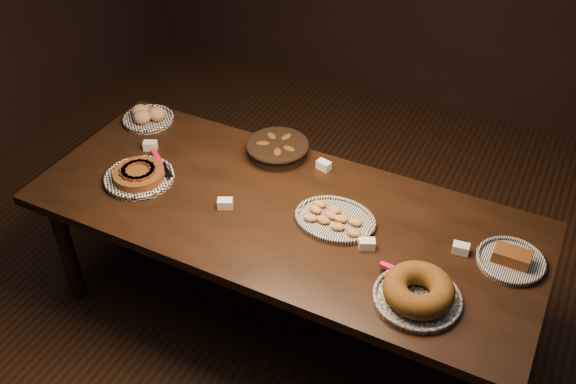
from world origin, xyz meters
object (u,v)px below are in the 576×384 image
at_px(madeleine_platter, 334,219).
at_px(bundt_cake_plate, 418,292).
at_px(apple_tart_plate, 139,176).
at_px(buffet_table, 283,221).

relative_size(madeleine_platter, bundt_cake_plate, 1.00).
height_order(apple_tart_plate, madeleine_platter, apple_tart_plate).
bearing_deg(buffet_table, bundt_cake_plate, -19.13).
xyz_separation_m(apple_tart_plate, madeleine_platter, (0.98, 0.15, -0.01)).
bearing_deg(apple_tart_plate, madeleine_platter, 24.72).
height_order(buffet_table, apple_tart_plate, apple_tart_plate).
relative_size(apple_tart_plate, bundt_cake_plate, 1.04).
xyz_separation_m(buffet_table, apple_tart_plate, (-0.74, -0.12, 0.10)).
height_order(apple_tart_plate, bundt_cake_plate, bundt_cake_plate).
distance_m(buffet_table, bundt_cake_plate, 0.78).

